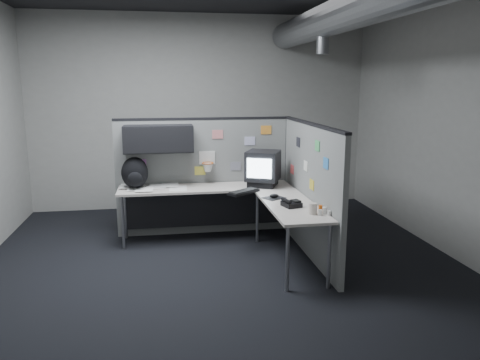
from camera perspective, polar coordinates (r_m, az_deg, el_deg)
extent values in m
cube|color=black|center=(5.55, -2.10, -10.44)|extent=(5.60, 5.60, 0.01)
cube|color=#9E9E99|center=(7.95, -4.79, 8.17)|extent=(5.60, 0.01, 3.20)
cube|color=#9E9E99|center=(2.43, 6.08, 0.06)|extent=(5.60, 0.01, 3.20)
cube|color=#9E9E99|center=(6.17, 24.72, 6.12)|extent=(0.01, 5.60, 3.20)
cylinder|color=slate|center=(5.55, 13.05, 19.33)|extent=(0.40, 5.49, 0.40)
cylinder|color=slate|center=(6.26, 10.06, 16.24)|extent=(0.16, 0.16, 0.30)
cube|color=slate|center=(6.55, -4.34, 0.35)|extent=(2.43, 0.06, 1.60)
cube|color=black|center=(6.44, -4.45, 7.48)|extent=(2.43, 0.07, 0.03)
cube|color=black|center=(6.76, 5.72, 0.68)|extent=(0.07, 0.07, 1.60)
cube|color=black|center=(6.24, -9.91, 4.99)|extent=(0.90, 0.35, 0.35)
cube|color=black|center=(6.07, -9.92, 4.80)|extent=(0.90, 0.02, 0.33)
cube|color=silver|center=(6.47, -4.04, 2.73)|extent=(0.22, 0.02, 0.18)
torus|color=#D85914|center=(6.39, -3.95, 2.07)|extent=(0.16, 0.16, 0.01)
cone|color=white|center=(6.40, -3.94, 1.54)|extent=(0.14, 0.14, 0.11)
cube|color=#B266B2|center=(6.46, -12.01, 1.95)|extent=(0.15, 0.01, 0.12)
cube|color=#D87F7F|center=(6.45, -2.75, 5.58)|extent=(0.15, 0.01, 0.12)
cube|color=gray|center=(6.54, -0.53, 1.71)|extent=(0.15, 0.01, 0.12)
cube|color=silver|center=(6.52, 1.20, 4.78)|extent=(0.15, 0.01, 0.12)
cube|color=orange|center=(6.55, 3.20, 6.12)|extent=(0.15, 0.01, 0.12)
cube|color=#E5D84C|center=(6.49, -4.90, 1.14)|extent=(0.15, 0.01, 0.12)
cube|color=slate|center=(5.74, 8.52, -1.38)|extent=(0.06, 2.23, 1.60)
cube|color=black|center=(5.61, 8.78, 6.75)|extent=(0.07, 2.23, 0.03)
cube|color=#26262D|center=(6.04, 7.10, 4.62)|extent=(0.01, 0.15, 0.12)
cube|color=silver|center=(5.75, 8.02, 1.71)|extent=(0.01, 0.15, 0.12)
cube|color=#4CB266|center=(5.33, 9.39, 4.15)|extent=(0.01, 0.15, 0.12)
cube|color=#CC4C4C|center=(6.34, 6.38, 1.31)|extent=(0.01, 0.15, 0.12)
cube|color=#337FCC|center=(5.07, 10.42, 2.01)|extent=(0.01, 0.15, 0.12)
cube|color=gold|center=(5.55, 8.74, -0.56)|extent=(0.01, 0.15, 0.12)
cube|color=beige|center=(6.26, -4.20, -0.98)|extent=(2.30, 0.56, 0.03)
cube|color=beige|center=(5.40, 6.20, -3.08)|extent=(0.56, 1.55, 0.03)
cube|color=black|center=(6.55, -4.34, -3.26)|extent=(2.18, 0.02, 0.55)
cylinder|color=gray|center=(6.14, -14.09, -5.09)|extent=(0.04, 0.04, 0.70)
cylinder|color=gray|center=(6.56, -13.79, -3.99)|extent=(0.04, 0.04, 0.70)
cylinder|color=gray|center=(6.23, 2.11, -4.48)|extent=(0.04, 0.04, 0.70)
cylinder|color=gray|center=(4.81, 5.81, -9.53)|extent=(0.04, 0.04, 0.70)
cylinder|color=gray|center=(4.94, 10.81, -9.11)|extent=(0.04, 0.04, 0.70)
cube|color=black|center=(6.31, 2.80, -0.35)|extent=(0.48, 0.50, 0.08)
cube|color=black|center=(6.27, 2.82, 1.77)|extent=(0.55, 0.55, 0.39)
cube|color=white|center=(6.06, 2.35, 1.42)|extent=(0.30, 0.15, 0.26)
cube|color=black|center=(5.88, 0.45, -1.49)|extent=(0.45, 0.39, 0.03)
cube|color=black|center=(5.88, 0.45, -1.31)|extent=(0.41, 0.35, 0.01)
cube|color=black|center=(5.65, 4.17, -2.19)|extent=(0.30, 0.28, 0.01)
ellipsoid|color=black|center=(5.64, 4.18, -1.93)|extent=(0.13, 0.10, 0.05)
cube|color=black|center=(5.28, 6.28, -2.95)|extent=(0.22, 0.23, 0.05)
cylinder|color=black|center=(5.25, 5.66, -2.51)|extent=(0.08, 0.18, 0.04)
cube|color=black|center=(5.29, 6.83, -2.54)|extent=(0.10, 0.12, 0.02)
cylinder|color=silver|center=(5.04, 10.26, -3.68)|extent=(0.05, 0.05, 0.07)
cylinder|color=silver|center=(4.98, 9.73, -3.92)|extent=(0.04, 0.04, 0.06)
cylinder|color=silver|center=(4.98, 10.82, -4.00)|extent=(0.04, 0.04, 0.05)
cylinder|color=#D85914|center=(5.08, 9.77, -3.48)|extent=(0.04, 0.04, 0.08)
cylinder|color=beige|center=(5.00, 8.89, -3.47)|extent=(0.11, 0.11, 0.12)
cube|color=white|center=(6.19, -7.56, -1.03)|extent=(0.24, 0.33, 0.00)
cube|color=white|center=(6.36, -10.01, -0.75)|extent=(0.24, 0.33, 0.00)
cube|color=white|center=(6.27, -12.52, -1.00)|extent=(0.23, 0.33, 0.00)
cube|color=white|center=(6.40, -8.54, -0.55)|extent=(0.24, 0.33, 0.00)
cube|color=white|center=(6.17, -11.59, -1.09)|extent=(0.24, 0.33, 0.00)
cube|color=white|center=(6.40, -13.40, -0.68)|extent=(0.24, 0.33, 0.00)
ellipsoid|color=black|center=(6.25, -12.71, 0.86)|extent=(0.40, 0.33, 0.42)
ellipsoid|color=black|center=(6.12, -12.67, 0.09)|extent=(0.21, 0.15, 0.19)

